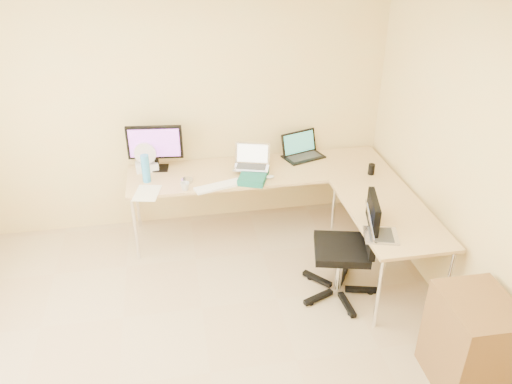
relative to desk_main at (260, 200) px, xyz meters
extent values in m
plane|color=tan|center=(-0.72, -1.85, -0.36)|extent=(4.50, 4.50, 0.00)
plane|color=white|center=(-0.72, -1.85, 2.24)|extent=(4.50, 4.50, 0.00)
plane|color=#EABE70|center=(-0.72, 0.40, 0.93)|extent=(4.50, 0.00, 4.50)
plane|color=#EABE70|center=(1.38, -1.85, 0.93)|extent=(0.00, 4.50, 4.50)
cube|color=tan|center=(0.00, 0.00, 0.00)|extent=(2.65, 0.70, 0.73)
cube|color=tan|center=(0.98, -1.00, 0.00)|extent=(0.70, 1.30, 0.73)
cube|color=black|center=(-1.03, 0.20, 0.60)|extent=(0.57, 0.24, 0.47)
cube|color=#115B4C|center=(-0.10, -0.20, 0.39)|extent=(0.36, 0.41, 0.06)
cube|color=silver|center=(-0.10, -0.05, 0.53)|extent=(0.41, 0.36, 0.22)
cube|color=black|center=(0.51, 0.20, 0.50)|extent=(0.49, 0.42, 0.26)
cube|color=white|center=(-0.46, -0.30, 0.38)|extent=(0.47, 0.25, 0.02)
ellipsoid|color=silver|center=(0.06, -0.21, 0.38)|extent=(0.09, 0.06, 0.03)
imported|color=silver|center=(-0.77, -0.30, 0.40)|extent=(0.09, 0.09, 0.08)
cylinder|color=silver|center=(-0.74, -0.14, 0.38)|extent=(0.14, 0.14, 0.03)
cylinder|color=#3490D3|center=(-1.13, -0.06, 0.50)|extent=(0.10, 0.10, 0.28)
cube|color=silver|center=(-1.13, -0.30, 0.37)|extent=(0.28, 0.35, 0.01)
cube|color=white|center=(-1.13, 0.20, 0.41)|extent=(0.24, 0.18, 0.08)
cylinder|color=beige|center=(-1.13, 0.20, 0.51)|extent=(0.27, 0.27, 0.28)
cylinder|color=black|center=(1.07, -0.30, 0.42)|extent=(0.08, 0.08, 0.11)
cube|color=#ADADC2|center=(0.75, -1.35, 0.47)|extent=(0.38, 0.33, 0.21)
cube|color=black|center=(0.51, -1.14, 0.14)|extent=(0.73, 0.73, 1.00)
cube|color=brown|center=(1.09, -2.25, -0.01)|extent=(0.47, 0.58, 0.79)
camera|label=1|loc=(-0.86, -4.55, 2.71)|focal=35.86mm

